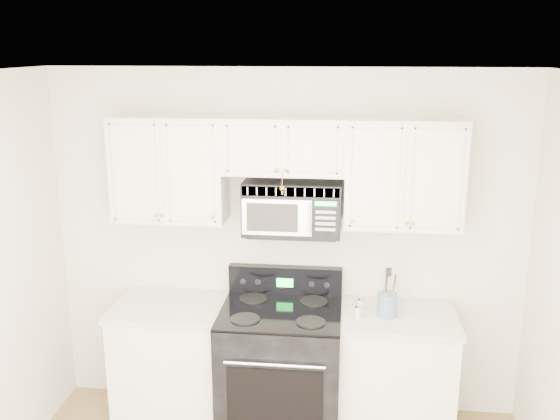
# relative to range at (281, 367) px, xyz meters

# --- Properties ---
(room) EXTENTS (3.51, 3.51, 2.61)m
(room) POSITION_rel_range_xyz_m (0.00, -1.39, 0.82)
(room) COLOR olive
(room) RESTS_ON ground
(base_cabinet_left) EXTENTS (0.86, 0.65, 0.92)m
(base_cabinet_left) POSITION_rel_range_xyz_m (-0.80, 0.05, -0.06)
(base_cabinet_left) COLOR white
(base_cabinet_left) RESTS_ON ground
(base_cabinet_right) EXTENTS (0.86, 0.65, 0.92)m
(base_cabinet_right) POSITION_rel_range_xyz_m (0.80, 0.05, -0.06)
(base_cabinet_right) COLOR white
(base_cabinet_right) RESTS_ON ground
(range) EXTENTS (0.85, 0.77, 1.14)m
(range) POSITION_rel_range_xyz_m (0.00, 0.00, 0.00)
(range) COLOR black
(range) RESTS_ON ground
(upper_cabinets) EXTENTS (2.44, 0.37, 0.75)m
(upper_cabinets) POSITION_rel_range_xyz_m (0.00, 0.19, 1.45)
(upper_cabinets) COLOR white
(upper_cabinets) RESTS_ON ground
(microwave) EXTENTS (0.68, 0.39, 0.38)m
(microwave) POSITION_rel_range_xyz_m (0.06, 0.18, 1.15)
(microwave) COLOR black
(microwave) RESTS_ON ground
(utensil_crock) EXTENTS (0.13, 0.13, 0.36)m
(utensil_crock) POSITION_rel_range_xyz_m (0.74, 0.01, 0.53)
(utensil_crock) COLOR slate
(utensil_crock) RESTS_ON base_cabinet_right
(shaker_salt) EXTENTS (0.04, 0.04, 0.10)m
(shaker_salt) POSITION_rel_range_xyz_m (0.54, -0.05, 0.49)
(shaker_salt) COLOR silver
(shaker_salt) RESTS_ON base_cabinet_right
(shaker_pepper) EXTENTS (0.04, 0.04, 0.10)m
(shaker_pepper) POSITION_rel_range_xyz_m (0.56, 0.08, 0.49)
(shaker_pepper) COLOR silver
(shaker_pepper) RESTS_ON base_cabinet_right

